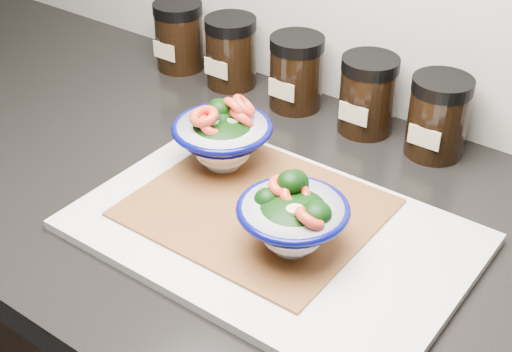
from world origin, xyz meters
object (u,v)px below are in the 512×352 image
Objects in this scene: bowl_left at (222,137)px; spice_jar_c at (296,72)px; spice_jar_e at (438,117)px; spice_jar_a at (179,36)px; spice_jar_b at (231,52)px; spice_jar_d at (368,95)px; cutting_board at (272,232)px; bowl_right at (293,219)px.

bowl_left is 0.22m from spice_jar_c.
spice_jar_c and spice_jar_e have the same top height.
spice_jar_a and spice_jar_e have the same top height.
spice_jar_c is at bearing 97.64° from bowl_left.
spice_jar_b and spice_jar_e have the same top height.
spice_jar_b and spice_jar_d have the same top height.
spice_jar_c is at bearing 180.00° from spice_jar_d.
bowl_left is at bearing -133.19° from spice_jar_e.
bowl_left reaches higher than spice_jar_a.
spice_jar_b is at bearing 134.85° from cutting_board.
spice_jar_d is at bearing 0.00° from spice_jar_c.
spice_jar_d is at bearing 66.42° from bowl_left.
spice_jar_e is (0.07, 0.28, 0.05)m from cutting_board.
cutting_board is 0.29m from spice_jar_d.
spice_jar_c is (-0.20, 0.30, 0.00)m from bowl_right.
bowl_right is at bearing -43.15° from spice_jar_b.
spice_jar_c is at bearing 0.00° from spice_jar_a.
spice_jar_e is at bearing 0.00° from spice_jar_a.
cutting_board is at bearing -61.03° from spice_jar_c.
bowl_right is 1.10× the size of spice_jar_b.
cutting_board is 0.40m from spice_jar_b.
spice_jar_e reaches higher than bowl_right.
spice_jar_a is 0.11m from spice_jar_b.
cutting_board is 3.61× the size of bowl_right.
spice_jar_e is at bearing 83.77° from bowl_right.
spice_jar_d is (0.12, 0.00, 0.00)m from spice_jar_c.
cutting_board is 3.98× the size of spice_jar_c.
spice_jar_a is (-0.26, 0.21, -0.00)m from bowl_left.
spice_jar_a reaches higher than bowl_right.
bowl_left is at bearing -113.58° from spice_jar_d.
spice_jar_a is 1.00× the size of spice_jar_d.
spice_jar_a is at bearing 180.00° from spice_jar_c.
spice_jar_a is at bearing 180.00° from spice_jar_b.
cutting_board is at bearing -83.04° from spice_jar_d.
bowl_left is 1.15× the size of spice_jar_e.
bowl_right is at bearing -76.10° from spice_jar_d.
bowl_left is 1.05× the size of bowl_right.
bowl_right is 0.44m from spice_jar_b.
spice_jar_b is 1.00× the size of spice_jar_c.
spice_jar_a is at bearing 144.13° from cutting_board.
cutting_board is at bearing -104.46° from spice_jar_e.
cutting_board is 3.45× the size of bowl_left.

